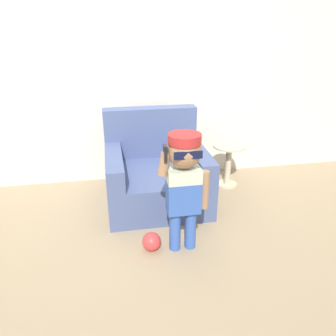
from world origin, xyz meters
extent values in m
plane|color=#998466|center=(0.00, 0.00, 0.00)|extent=(10.00, 10.00, 0.00)
cube|color=silver|center=(0.00, 0.88, 1.30)|extent=(10.00, 0.05, 2.60)
cube|color=#475684|center=(0.16, 0.15, 0.20)|extent=(1.05, 1.05, 0.39)
cube|color=#475684|center=(0.16, 0.58, 0.68)|extent=(1.05, 0.19, 0.57)
cube|color=#475684|center=(-0.28, 0.06, 0.50)|extent=(0.17, 0.86, 0.22)
cube|color=#475684|center=(0.60, 0.06, 0.50)|extent=(0.17, 0.86, 0.22)
cylinder|color=#3356AD|center=(0.19, -0.71, 0.19)|extent=(0.10, 0.10, 0.37)
cylinder|color=#3356AD|center=(0.33, -0.71, 0.19)|extent=(0.10, 0.10, 0.37)
cube|color=#3356AD|center=(0.26, -0.71, 0.51)|extent=(0.27, 0.16, 0.27)
cube|color=#B7C6B2|center=(0.26, -0.71, 0.70)|extent=(0.27, 0.16, 0.12)
sphere|color=#997051|center=(0.26, -0.71, 0.91)|extent=(0.27, 0.27, 0.27)
cylinder|color=#B22828|center=(0.26, -0.71, 1.01)|extent=(0.26, 0.26, 0.08)
cube|color=#B22828|center=(0.26, -0.59, 0.98)|extent=(0.16, 0.12, 0.01)
cube|color=#0F1433|center=(0.26, -0.84, 0.92)|extent=(0.22, 0.01, 0.06)
cylinder|color=#997051|center=(0.44, -0.71, 0.56)|extent=(0.08, 0.08, 0.33)
cylinder|color=#997051|center=(0.10, -0.71, 0.82)|extent=(0.11, 0.08, 0.20)
cube|color=black|center=(0.10, -0.73, 0.91)|extent=(0.02, 0.07, 0.13)
cylinder|color=beige|center=(1.07, 0.40, 0.01)|extent=(0.25, 0.25, 0.02)
cylinder|color=beige|center=(1.07, 0.40, 0.25)|extent=(0.07, 0.07, 0.50)
cylinder|color=beige|center=(1.07, 0.40, 0.51)|extent=(0.38, 0.38, 0.02)
sphere|color=#D13838|center=(-0.01, -0.69, 0.08)|extent=(0.16, 0.16, 0.16)
camera|label=1|loc=(-0.30, -3.03, 1.80)|focal=35.00mm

